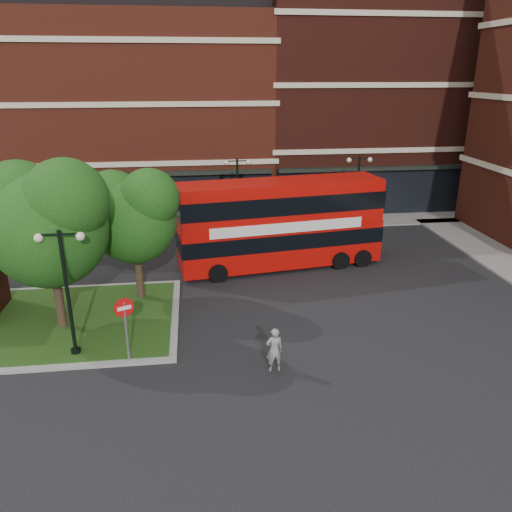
{
  "coord_description": "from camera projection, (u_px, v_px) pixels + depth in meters",
  "views": [
    {
      "loc": [
        -0.78,
        -17.0,
        10.16
      ],
      "look_at": [
        1.98,
        4.83,
        2.0
      ],
      "focal_mm": 35.0,
      "sensor_mm": 36.0,
      "label": 1
    }
  ],
  "objects": [
    {
      "name": "woman",
      "position": [
        274.0,
        350.0,
        17.76
      ],
      "size": [
        0.65,
        0.45,
        1.7
      ],
      "primitive_type": "imported",
      "rotation": [
        0.0,
        0.0,
        3.22
      ],
      "color": "gray",
      "rests_on": "ground"
    },
    {
      "name": "pavement_far",
      "position": [
        207.0,
        226.0,
        34.76
      ],
      "size": [
        44.0,
        3.0,
        0.12
      ],
      "primitive_type": "cube",
      "color": "slate",
      "rests_on": "ground"
    },
    {
      "name": "tree_island_west",
      "position": [
        45.0,
        218.0,
        19.39
      ],
      "size": [
        5.4,
        4.71,
        7.21
      ],
      "color": "#2D2116",
      "rests_on": "ground"
    },
    {
      "name": "terrace_far_right",
      "position": [
        373.0,
        100.0,
        40.62
      ],
      "size": [
        18.0,
        12.0,
        16.0
      ],
      "primitive_type": "cube",
      "color": "#471911",
      "rests_on": "ground"
    },
    {
      "name": "bus",
      "position": [
        281.0,
        218.0,
        26.76
      ],
      "size": [
        11.24,
        4.09,
        4.2
      ],
      "rotation": [
        0.0,
        0.0,
        0.15
      ],
      "color": "#B80B07",
      "rests_on": "ground"
    },
    {
      "name": "ground",
      "position": [
        221.0,
        349.0,
        19.44
      ],
      "size": [
        120.0,
        120.0,
        0.0
      ],
      "primitive_type": "plane",
      "color": "black",
      "rests_on": "ground"
    },
    {
      "name": "lamp_far_right",
      "position": [
        357.0,
        189.0,
        33.11
      ],
      "size": [
        1.72,
        0.36,
        5.0
      ],
      "color": "black",
      "rests_on": "ground"
    },
    {
      "name": "car_white",
      "position": [
        320.0,
        221.0,
        33.56
      ],
      "size": [
        4.33,
        1.72,
        1.4
      ],
      "primitive_type": "imported",
      "rotation": [
        0.0,
        0.0,
        1.63
      ],
      "color": "silver",
      "rests_on": "ground"
    },
    {
      "name": "tree_island_east",
      "position": [
        132.0,
        213.0,
        22.25
      ],
      "size": [
        4.46,
        3.9,
        6.29
      ],
      "color": "#2D2116",
      "rests_on": "ground"
    },
    {
      "name": "lamp_far_left",
      "position": [
        238.0,
        192.0,
        32.18
      ],
      "size": [
        1.72,
        0.36,
        5.0
      ],
      "color": "black",
      "rests_on": "ground"
    },
    {
      "name": "no_entry_sign",
      "position": [
        125.0,
        317.0,
        17.92
      ],
      "size": [
        0.68,
        0.34,
        2.6
      ],
      "rotation": [
        0.0,
        0.0,
        0.42
      ],
      "color": "slate",
      "rests_on": "ground"
    },
    {
      "name": "car_silver",
      "position": [
        151.0,
        222.0,
        33.66
      ],
      "size": [
        3.76,
        1.74,
        1.25
      ],
      "primitive_type": "imported",
      "rotation": [
        0.0,
        0.0,
        1.5
      ],
      "color": "#A0A2A7",
      "rests_on": "ground"
    },
    {
      "name": "terrace_far_left",
      "position": [
        97.0,
        115.0,
        38.39
      ],
      "size": [
        26.0,
        12.0,
        14.0
      ],
      "primitive_type": "cube",
      "color": "maroon",
      "rests_on": "ground"
    },
    {
      "name": "traffic_island",
      "position": [
        30.0,
        323.0,
        21.26
      ],
      "size": [
        12.6,
        7.6,
        0.15
      ],
      "color": "gray",
      "rests_on": "ground"
    },
    {
      "name": "lamp_island",
      "position": [
        67.0,
        288.0,
        17.99
      ],
      "size": [
        1.72,
        0.36,
        5.0
      ],
      "color": "black",
      "rests_on": "ground"
    }
  ]
}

